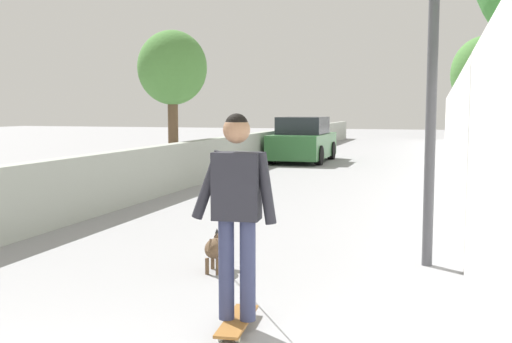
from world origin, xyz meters
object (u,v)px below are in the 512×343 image
(skateboard, at_px, (237,321))
(car_near, at_px, (303,141))
(dog, at_px, (216,247))
(person_skateboarder, at_px, (237,200))
(tree_left_near, at_px, (172,69))
(tree_right_mid, at_px, (484,74))

(skateboard, bearing_deg, car_near, 10.37)
(dog, height_order, car_near, car_near)
(skateboard, distance_m, person_skateboarder, 1.01)
(tree_left_near, bearing_deg, tree_right_mid, -53.32)
(person_skateboarder, xyz_separation_m, dog, (1.67, 0.80, -0.81))
(person_skateboarder, height_order, dog, person_skateboarder)
(dog, bearing_deg, tree_left_near, 26.95)
(dog, bearing_deg, tree_right_mid, -14.10)
(tree_left_near, relative_size, dog, 1.97)
(person_skateboarder, bearing_deg, dog, 25.68)
(car_near, bearing_deg, tree_right_mid, -88.29)
(person_skateboarder, relative_size, dog, 0.87)
(tree_right_mid, height_order, car_near, tree_right_mid)
(tree_left_near, bearing_deg, person_skateboarder, -153.26)
(car_near, bearing_deg, person_skateboarder, -169.63)
(tree_left_near, height_order, car_near, tree_left_near)
(tree_right_mid, height_order, person_skateboarder, tree_right_mid)
(tree_left_near, xyz_separation_m, person_skateboarder, (-10.29, -5.19, -1.76))
(person_skateboarder, relative_size, car_near, 0.44)
(dog, relative_size, car_near, 0.51)
(tree_left_near, distance_m, car_near, 6.59)
(person_skateboarder, distance_m, car_near, 16.39)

